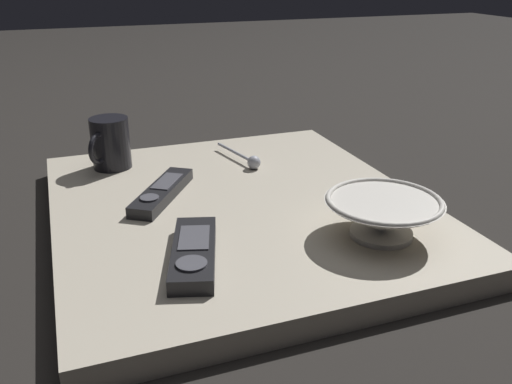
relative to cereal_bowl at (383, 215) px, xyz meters
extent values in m
plane|color=black|center=(0.15, -0.19, -0.07)|extent=(6.00, 6.00, 0.00)
cube|color=#B7AD99|center=(0.15, -0.19, -0.05)|extent=(0.58, 0.65, 0.04)
cylinder|color=beige|center=(0.00, 0.00, -0.03)|extent=(0.09, 0.09, 0.01)
cone|color=beige|center=(0.00, 0.00, 0.00)|extent=(0.17, 0.17, 0.05)
torus|color=beige|center=(0.00, 0.00, 0.02)|extent=(0.16, 0.16, 0.01)
cylinder|color=black|center=(0.32, -0.42, 0.01)|extent=(0.07, 0.07, 0.10)
torus|color=black|center=(0.35, -0.39, 0.02)|extent=(0.04, 0.05, 0.06)
cylinder|color=#A3A5B2|center=(0.09, -0.39, -0.02)|extent=(0.03, 0.12, 0.01)
sphere|color=#A3A5B2|center=(0.08, -0.32, -0.02)|extent=(0.03, 0.03, 0.03)
cube|color=black|center=(0.27, -0.24, -0.02)|extent=(0.14, 0.18, 0.02)
cylinder|color=#4C4C54|center=(0.29, -0.20, -0.01)|extent=(0.03, 0.03, 0.00)
cube|color=#4C4C54|center=(0.25, -0.26, -0.01)|extent=(0.07, 0.08, 0.00)
cube|color=black|center=(0.27, -0.02, -0.02)|extent=(0.10, 0.18, 0.02)
cylinder|color=#4C4C54|center=(0.28, 0.02, -0.01)|extent=(0.04, 0.04, 0.00)
cube|color=#4C4C54|center=(0.26, -0.05, -0.01)|extent=(0.06, 0.08, 0.00)
camera|label=1|loc=(0.41, 0.60, 0.33)|focal=38.72mm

